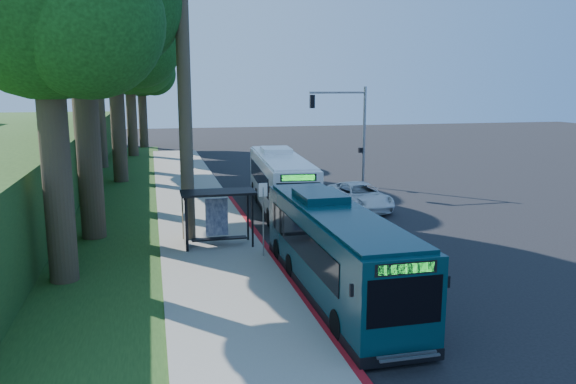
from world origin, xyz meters
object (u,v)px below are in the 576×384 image
object	(u,v)px
bus_shelter	(212,208)
white_bus	(281,181)
pickup	(360,196)
teal_bus	(334,249)

from	to	relation	value
bus_shelter	white_bus	size ratio (longest dim) A/B	0.28
bus_shelter	pickup	world-z (taller)	bus_shelter
pickup	white_bus	bearing A→B (deg)	165.65
bus_shelter	pickup	size ratio (longest dim) A/B	0.60
teal_bus	pickup	bearing A→B (deg)	65.41
bus_shelter	white_bus	bearing A→B (deg)	55.93
teal_bus	bus_shelter	bearing A→B (deg)	117.89
bus_shelter	pickup	xyz separation A→B (m)	(9.18, 6.02, -1.06)
bus_shelter	teal_bus	xyz separation A→B (m)	(3.46, -6.52, -0.23)
white_bus	pickup	world-z (taller)	white_bus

